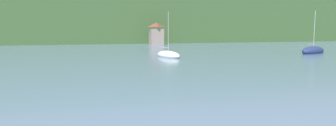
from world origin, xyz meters
The scene contains 4 objects.
wooded_hillside centered at (23.56, 151.90, 9.20)m, with size 352.00×48.11×45.04m.
shore_building_westcentral centered at (15.77, 118.52, 3.27)m, with size 4.13×4.21×6.74m.
sailboat_far_4 centered at (37.59, 77.40, 0.45)m, with size 7.76×5.18×8.79m.
sailboat_far_5 centered at (8.04, 77.32, 0.34)m, with size 3.83×6.44×8.01m.
Camera 1 is at (-5.48, 29.03, 4.67)m, focal length 31.83 mm.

